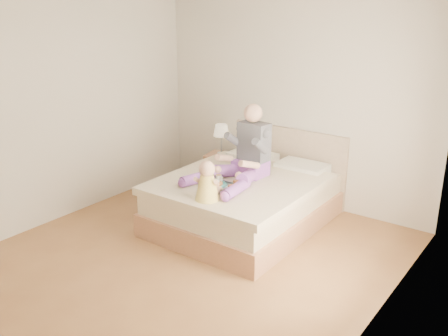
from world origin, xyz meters
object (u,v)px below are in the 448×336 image
Objects in this scene: nightstand at (221,170)px; tray at (222,186)px; adult at (244,157)px; baby at (207,184)px; bed at (248,198)px.

nightstand is 1.69m from tray.
baby is (0.07, -0.79, -0.09)m from adult.
adult is 2.54× the size of baby.
nightstand is 1.47m from adult.
bed is 0.56m from adult.
adult reaches higher than tray.
bed is 4.36× the size of nightstand.
baby reaches higher than nightstand.
nightstand is 1.15× the size of baby.
tray is at bearing -86.85° from adult.
bed reaches higher than nightstand.
adult is at bearing 91.27° from tray.
baby is at bearing -85.75° from bed.
bed is 5.05× the size of tray.
adult is (0.99, -0.89, 0.62)m from nightstand.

